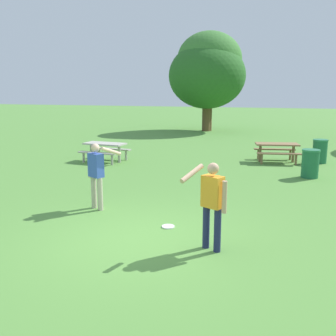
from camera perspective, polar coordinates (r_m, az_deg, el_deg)
name	(u,v)px	position (r m, az deg, el deg)	size (l,w,h in m)	color
ground_plane	(138,239)	(7.68, -4.48, -10.58)	(120.00, 120.00, 0.00)	#568E3D
person_thrower	(97,171)	(9.40, -10.71, -0.46)	(0.80, 0.60, 1.64)	#B7AD93
person_catcher	(212,200)	(6.89, 6.64, -4.77)	(0.80, 0.60, 1.64)	#1E234C
frisbee	(168,227)	(8.26, 0.02, -8.81)	(0.28, 0.28, 0.03)	white
picnic_table_near	(105,148)	(15.85, -9.47, 2.99)	(1.79, 1.52, 0.77)	#B2ADA3
picnic_table_far	(277,148)	(16.14, 16.07, 2.85)	(1.95, 1.74, 0.77)	olive
trash_can_beside_table	(310,164)	(13.59, 20.63, 0.64)	(0.59, 0.59, 0.96)	#1E663D
trash_can_further_along	(320,151)	(16.49, 21.89, 2.36)	(0.59, 0.59, 0.96)	#1E663D
tree_tall_left	(207,76)	(27.61, 5.89, 13.61)	(5.41, 5.41, 6.20)	brown
tree_broad_center	(209,60)	(28.01, 6.25, 15.86)	(4.56, 4.56, 6.98)	brown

